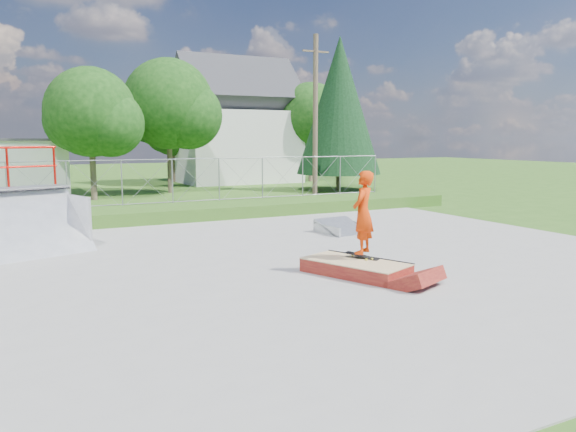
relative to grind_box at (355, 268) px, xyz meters
name	(u,v)px	position (x,y,z in m)	size (l,w,h in m)	color
ground	(292,268)	(-0.90, 1.40, -0.18)	(120.00, 120.00, 0.00)	#305B1A
concrete_pad	(292,267)	(-0.90, 1.40, -0.16)	(20.00, 16.00, 0.04)	gray
grass_berm	(180,212)	(-0.90, 10.90, 0.07)	(24.00, 3.00, 0.50)	#305B1A
grind_box	(355,268)	(0.00, 0.00, 0.00)	(1.96, 2.64, 0.35)	maroon
quarter_pipe	(25,201)	(-6.52, 6.24, 1.26)	(2.88, 2.43, 2.88)	#ACB0B5
flat_bank_ramp	(343,227)	(2.87, 5.02, 0.03)	(1.37, 1.46, 0.42)	#ACB0B5
skateboard	(362,256)	(0.30, 0.17, 0.22)	(0.22, 0.80, 0.02)	black
skater	(363,216)	(0.30, 0.17, 1.17)	(0.70, 0.46, 1.91)	red
chain_link_fence	(172,181)	(-0.90, 11.90, 1.22)	(20.00, 0.06, 1.80)	gray
gable_house	(236,128)	(8.10, 27.40, 3.66)	(8.40, 6.08, 8.94)	silver
utility_pole	(315,120)	(6.60, 13.40, 3.82)	(0.24, 0.24, 8.00)	brown
tree_left_near	(96,116)	(-2.65, 19.24, 4.06)	(4.76, 4.48, 6.65)	brown
tree_center	(174,107)	(1.89, 21.21, 4.67)	(5.44, 5.12, 7.60)	brown
tree_right_far	(315,118)	(13.37, 25.23, 4.36)	(5.10, 4.80, 7.12)	brown
tree_back_mid	(177,131)	(4.31, 29.26, 3.45)	(4.08, 3.84, 5.70)	brown
conifer_tree	(339,106)	(11.10, 18.40, 4.87)	(5.04, 5.04, 9.10)	brown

